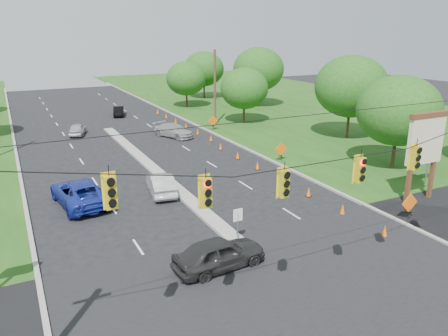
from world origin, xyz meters
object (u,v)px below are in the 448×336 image
pylon_sign (426,143)px  black_sedan (219,253)px  blue_pickup (80,193)px  white_sedan (161,184)px

pylon_sign → black_sedan: pylon_sign is taller
black_sedan → blue_pickup: size_ratio=0.77×
pylon_sign → black_sedan: 16.78m
black_sedan → white_sedan: (0.79, 11.08, -0.05)m
white_sedan → blue_pickup: blue_pickup is taller
pylon_sign → blue_pickup: (-21.06, 9.49, -3.16)m
white_sedan → black_sedan: bearing=95.0°
pylon_sign → blue_pickup: pylon_sign is taller
pylon_sign → white_sedan: bearing=149.9°
black_sedan → blue_pickup: bearing=17.3°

